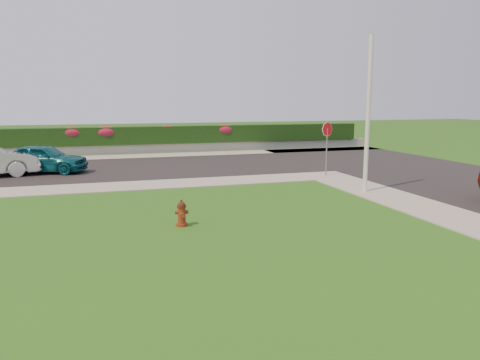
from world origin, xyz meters
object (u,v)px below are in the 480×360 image
object	(u,v)px
fire_hydrant	(182,214)
sedan_teal	(44,159)
stop_sign	(327,136)
utility_pole	(368,115)

from	to	relation	value
fire_hydrant	sedan_teal	world-z (taller)	sedan_teal
sedan_teal	stop_sign	xyz separation A→B (m)	(12.12, -4.46, 1.08)
fire_hydrant	sedan_teal	bearing A→B (deg)	117.63
sedan_teal	stop_sign	world-z (taller)	stop_sign
sedan_teal	stop_sign	distance (m)	12.96
stop_sign	fire_hydrant	bearing A→B (deg)	-137.64
fire_hydrant	utility_pole	xyz separation A→B (m)	(7.28, 2.66, 2.47)
fire_hydrant	stop_sign	world-z (taller)	stop_sign
stop_sign	utility_pole	bearing A→B (deg)	-93.53
utility_pole	fire_hydrant	bearing A→B (deg)	-159.94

